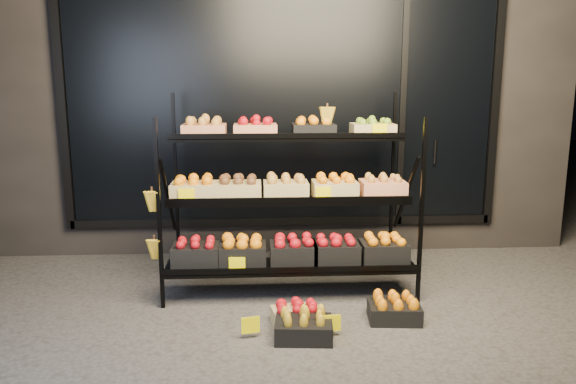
{
  "coord_description": "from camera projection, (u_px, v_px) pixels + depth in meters",
  "views": [
    {
      "loc": [
        -0.28,
        -4.05,
        1.78
      ],
      "look_at": [
        -0.01,
        0.55,
        0.85
      ],
      "focal_mm": 35.0,
      "sensor_mm": 36.0,
      "label": 1
    }
  ],
  "objects": [
    {
      "name": "tag_floor_a",
      "position": [
        251.0,
        330.0,
        3.91
      ],
      "size": [
        0.13,
        0.01,
        0.12
      ],
      "primitive_type": "cube",
      "color": "#FCE800",
      "rests_on": "ground"
    },
    {
      "name": "display_rack",
      "position": [
        287.0,
        198.0,
        4.77
      ],
      "size": [
        2.18,
        1.02,
        1.66
      ],
      "color": "black",
      "rests_on": "ground"
    },
    {
      "name": "building",
      "position": [
        279.0,
        82.0,
        6.52
      ],
      "size": [
        6.0,
        2.08,
        3.5
      ],
      "color": "#2D2826",
      "rests_on": "ground"
    },
    {
      "name": "tag_floor_b",
      "position": [
        331.0,
        328.0,
        3.95
      ],
      "size": [
        0.13,
        0.01,
        0.12
      ],
      "primitive_type": "cube",
      "color": "#FCE800",
      "rests_on": "ground"
    },
    {
      "name": "floor_crate_midleft",
      "position": [
        304.0,
        326.0,
        3.9
      ],
      "size": [
        0.42,
        0.33,
        0.2
      ],
      "rotation": [
        0.0,
        0.0,
        -0.09
      ],
      "color": "black",
      "rests_on": "ground"
    },
    {
      "name": "floor_crate_right",
      "position": [
        394.0,
        309.0,
        4.2
      ],
      "size": [
        0.4,
        0.31,
        0.2
      ],
      "rotation": [
        0.0,
        0.0,
        -0.09
      ],
      "color": "black",
      "rests_on": "ground"
    },
    {
      "name": "ground",
      "position": [
        293.0,
        314.0,
        4.34
      ],
      "size": [
        24.0,
        24.0,
        0.0
      ],
      "primitive_type": "plane",
      "color": "#514F4C",
      "rests_on": "ground"
    },
    {
      "name": "floor_crate_midright",
      "position": [
        297.0,
        314.0,
        4.13
      ],
      "size": [
        0.39,
        0.31,
        0.18
      ],
      "rotation": [
        0.0,
        0.0,
        0.17
      ],
      "color": "tan",
      "rests_on": "ground"
    }
  ]
}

